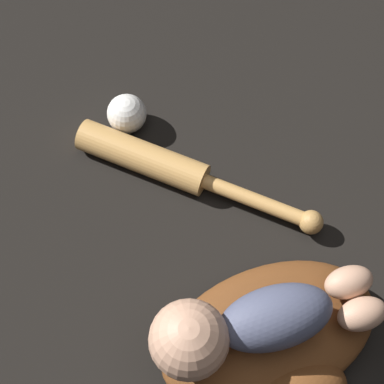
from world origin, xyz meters
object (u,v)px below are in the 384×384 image
at_px(baseball_glove, 274,343).
at_px(baseball_bat, 169,167).
at_px(baby_figure, 246,325).
at_px(baseball, 127,114).

bearing_deg(baseball_glove, baseball_bat, -75.80).
relative_size(baseball_glove, baby_figure, 1.08).
bearing_deg(baseball_glove, baby_figure, -17.63).
xyz_separation_m(baseball_glove, baby_figure, (0.05, -0.02, 0.09)).
xyz_separation_m(baby_figure, baseball, (0.09, -0.47, -0.09)).
bearing_deg(baby_figure, baseball, -78.63).
distance_m(baby_figure, baseball, 0.49).
relative_size(baby_figure, baseball_bat, 0.91).
distance_m(baseball_glove, baseball_bat, 0.37).
relative_size(baseball_bat, baseball, 5.29).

